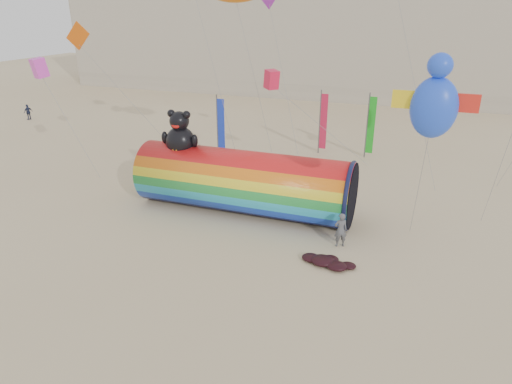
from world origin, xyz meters
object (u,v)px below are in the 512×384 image
(hotel_building, at_px, (282,14))
(kite_handler, at_px, (341,230))
(windsock_assembly, at_px, (243,180))
(fabric_bundle, at_px, (327,262))

(hotel_building, xyz_separation_m, kite_handler, (17.00, -44.31, -9.39))
(hotel_building, height_order, windsock_assembly, hotel_building)
(hotel_building, bearing_deg, kite_handler, -69.01)
(windsock_assembly, height_order, fabric_bundle, windsock_assembly)
(hotel_building, xyz_separation_m, windsock_assembly, (10.79, -41.96, -8.37))
(windsock_assembly, xyz_separation_m, fabric_bundle, (5.99, -4.38, -1.77))
(windsock_assembly, bearing_deg, fabric_bundle, -36.17)
(windsock_assembly, distance_m, kite_handler, 6.72)
(kite_handler, distance_m, fabric_bundle, 2.18)
(hotel_building, height_order, kite_handler, hotel_building)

